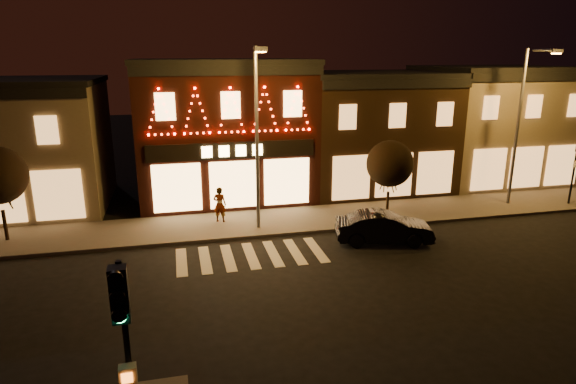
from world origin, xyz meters
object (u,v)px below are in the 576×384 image
object	(u,v)px
dark_sedan	(384,228)
pedestrian	(220,204)
traffic_signal_near	(124,332)
streetlamp_mid	(257,126)

from	to	relation	value
dark_sedan	pedestrian	size ratio (longest dim) A/B	2.41
traffic_signal_near	pedestrian	world-z (taller)	traffic_signal_near
traffic_signal_near	streetlamp_mid	bearing A→B (deg)	67.86
traffic_signal_near	pedestrian	bearing A→B (deg)	75.82
streetlamp_mid	dark_sedan	world-z (taller)	streetlamp_mid
traffic_signal_near	dark_sedan	size ratio (longest dim) A/B	1.06
dark_sedan	pedestrian	distance (m)	8.43
streetlamp_mid	traffic_signal_near	bearing A→B (deg)	-111.75
dark_sedan	pedestrian	bearing A→B (deg)	72.36
dark_sedan	streetlamp_mid	bearing A→B (deg)	76.20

